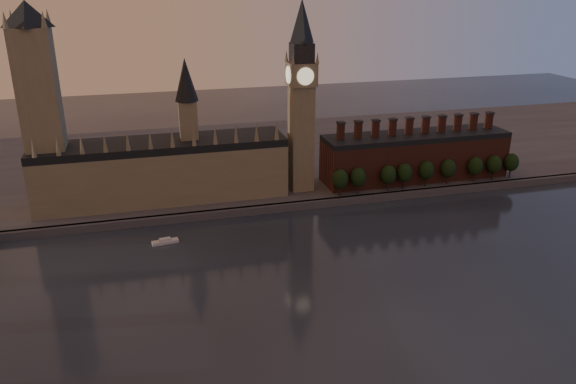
% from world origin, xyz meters
% --- Properties ---
extents(ground, '(900.00, 900.00, 0.00)m').
position_xyz_m(ground, '(0.00, 0.00, 0.00)').
color(ground, black).
rests_on(ground, ground).
extents(north_bank, '(900.00, 182.00, 4.00)m').
position_xyz_m(north_bank, '(0.00, 178.04, 2.00)').
color(north_bank, '#4E4E54').
rests_on(north_bank, ground).
extents(palace_of_westminster, '(130.00, 30.30, 74.00)m').
position_xyz_m(palace_of_westminster, '(-64.41, 114.91, 21.63)').
color(palace_of_westminster, '#80785B').
rests_on(palace_of_westminster, north_bank).
extents(victoria_tower, '(24.00, 24.00, 108.00)m').
position_xyz_m(victoria_tower, '(-120.00, 115.00, 59.09)').
color(victoria_tower, '#80785B').
rests_on(victoria_tower, north_bank).
extents(big_ben, '(15.00, 15.00, 107.00)m').
position_xyz_m(big_ben, '(10.00, 110.00, 56.83)').
color(big_ben, '#80785B').
rests_on(big_ben, north_bank).
extents(chimney_block, '(110.00, 25.00, 37.00)m').
position_xyz_m(chimney_block, '(80.00, 110.00, 17.82)').
color(chimney_block, '#592B22').
rests_on(chimney_block, north_bank).
extents(embankment_tree_0, '(8.60, 8.60, 14.88)m').
position_xyz_m(embankment_tree_0, '(27.51, 93.66, 13.47)').
color(embankment_tree_0, black).
rests_on(embankment_tree_0, north_bank).
extents(embankment_tree_1, '(8.60, 8.60, 14.88)m').
position_xyz_m(embankment_tree_1, '(37.98, 93.92, 13.47)').
color(embankment_tree_1, black).
rests_on(embankment_tree_1, north_bank).
extents(embankment_tree_2, '(8.60, 8.60, 14.88)m').
position_xyz_m(embankment_tree_2, '(55.81, 93.65, 13.47)').
color(embankment_tree_2, black).
rests_on(embankment_tree_2, north_bank).
extents(embankment_tree_3, '(8.60, 8.60, 14.88)m').
position_xyz_m(embankment_tree_3, '(65.94, 94.35, 13.47)').
color(embankment_tree_3, black).
rests_on(embankment_tree_3, north_bank).
extents(embankment_tree_4, '(8.60, 8.60, 14.88)m').
position_xyz_m(embankment_tree_4, '(79.88, 95.16, 13.47)').
color(embankment_tree_4, black).
rests_on(embankment_tree_4, north_bank).
extents(embankment_tree_5, '(8.60, 8.60, 14.88)m').
position_xyz_m(embankment_tree_5, '(93.56, 94.89, 13.47)').
color(embankment_tree_5, black).
rests_on(embankment_tree_5, north_bank).
extents(embankment_tree_6, '(8.60, 8.60, 14.88)m').
position_xyz_m(embankment_tree_6, '(110.76, 94.28, 13.47)').
color(embankment_tree_6, black).
rests_on(embankment_tree_6, north_bank).
extents(embankment_tree_7, '(8.60, 8.60, 14.88)m').
position_xyz_m(embankment_tree_7, '(123.40, 94.61, 13.47)').
color(embankment_tree_7, black).
rests_on(embankment_tree_7, north_bank).
extents(embankment_tree_8, '(8.60, 8.60, 14.88)m').
position_xyz_m(embankment_tree_8, '(135.43, 95.01, 13.47)').
color(embankment_tree_8, black).
rests_on(embankment_tree_8, north_bank).
extents(river_boat, '(12.43, 4.89, 2.42)m').
position_xyz_m(river_boat, '(-68.32, 66.73, 0.93)').
color(river_boat, silver).
rests_on(river_boat, ground).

